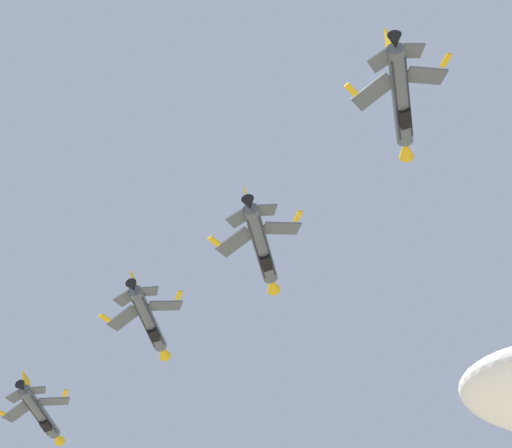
# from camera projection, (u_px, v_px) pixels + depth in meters

# --- Properties ---
(fighter_jet_lead) EXTENTS (10.18, 15.70, 4.38)m
(fighter_jet_lead) POSITION_uv_depth(u_px,v_px,m) (41.00, 413.00, 133.66)
(fighter_jet_lead) COLOR #4C5666
(fighter_jet_left_wing) EXTENTS (10.15, 15.70, 4.39)m
(fighter_jet_left_wing) POSITION_uv_depth(u_px,v_px,m) (149.00, 321.00, 119.21)
(fighter_jet_left_wing) COLOR #4C5666
(fighter_jet_right_wing) EXTENTS (10.16, 15.70, 4.37)m
(fighter_jet_right_wing) POSITION_uv_depth(u_px,v_px,m) (261.00, 246.00, 105.56)
(fighter_jet_right_wing) COLOR #4C5666
(fighter_jet_left_outer) EXTENTS (10.14, 15.70, 4.43)m
(fighter_jet_left_outer) POSITION_uv_depth(u_px,v_px,m) (401.00, 99.00, 93.04)
(fighter_jet_left_outer) COLOR #4C5666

